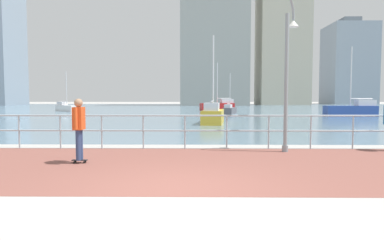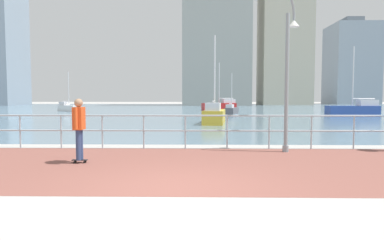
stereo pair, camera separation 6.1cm
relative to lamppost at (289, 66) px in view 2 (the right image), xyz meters
name	(u,v)px [view 2 (the right image)]	position (x,y,z in m)	size (l,w,h in m)	color
ground	(196,111)	(-3.29, 35.41, -2.71)	(220.00, 220.00, 0.00)	#ADAAA5
brick_paving	(181,165)	(-3.29, -2.32, -2.71)	(28.00, 5.55, 0.01)	brown
harbor_water	(196,108)	(-3.29, 45.46, -2.71)	(180.00, 88.00, 0.00)	slate
waterfront_railing	(185,125)	(-3.29, 0.46, -1.92)	(25.25, 0.06, 1.15)	#9EADB7
lamppost	(289,66)	(0.00, 0.00, 0.00)	(0.59, 0.72, 4.91)	gray
skateboarder	(79,125)	(-5.96, -2.10, -1.70)	(0.40, 0.55, 1.69)	black
sailboat_ivory	(68,107)	(-19.92, 32.94, -2.22)	(3.62, 3.14, 5.17)	white
sailboat_white	(354,110)	(11.72, 21.10, -2.09)	(4.63, 1.45, 6.50)	#284799
sailboat_navy	(220,106)	(0.15, 36.48, -2.08)	(4.94, 2.55, 6.64)	#B21E1E
sailboat_gray	(214,115)	(-1.80, 11.88, -2.15)	(1.79, 4.32, 5.90)	gold
sailboat_red	(231,110)	(0.70, 25.89, -2.29)	(1.83, 3.28, 4.41)	#595960
tower_glass	(216,27)	(1.22, 72.20, 16.29)	(15.57, 15.53, 39.66)	#939993
tower_brick	(351,64)	(41.96, 90.18, 8.99)	(12.44, 12.55, 25.07)	#8493A3
tower_slate	(285,14)	(18.84, 76.17, 20.17)	(12.12, 10.56, 47.44)	#B2AD99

